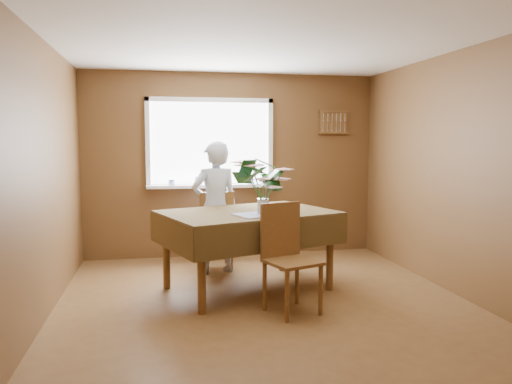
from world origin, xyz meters
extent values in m
plane|color=brown|center=(0.00, 0.00, 0.00)|extent=(4.50, 4.50, 0.00)
plane|color=white|center=(0.00, 0.00, 2.50)|extent=(4.50, 4.50, 0.00)
plane|color=brown|center=(0.00, 2.25, 1.25)|extent=(4.00, 0.00, 4.00)
plane|color=brown|center=(0.00, -2.25, 1.25)|extent=(4.00, 0.00, 4.00)
plane|color=brown|center=(-2.00, 0.00, 1.25)|extent=(0.00, 4.50, 4.50)
plane|color=brown|center=(2.00, 0.00, 1.25)|extent=(0.00, 4.50, 4.50)
cube|color=white|center=(-0.30, 2.23, 1.55)|extent=(1.60, 0.01, 1.10)
cube|color=white|center=(-0.30, 2.22, 2.13)|extent=(1.72, 0.06, 0.06)
cube|color=white|center=(-0.30, 2.22, 0.97)|extent=(1.72, 0.06, 0.06)
cube|color=white|center=(-1.13, 2.22, 1.55)|extent=(0.06, 0.06, 1.22)
cube|color=white|center=(0.53, 2.22, 1.55)|extent=(0.06, 0.06, 1.22)
cube|color=white|center=(-0.30, 2.15, 0.98)|extent=(1.72, 0.20, 0.04)
cylinder|color=white|center=(-0.83, 2.13, 1.04)|extent=(0.09, 0.09, 0.08)
cylinder|color=white|center=(-0.48, 2.13, 1.06)|extent=(0.11, 0.11, 0.12)
cylinder|color=white|center=(-0.12, 2.13, 1.05)|extent=(0.12, 0.12, 0.09)
cylinder|color=white|center=(0.23, 2.13, 1.06)|extent=(0.10, 0.10, 0.13)
cube|color=brown|center=(1.45, 2.23, 1.85)|extent=(0.40, 0.03, 0.30)
cube|color=brown|center=(1.45, 2.21, 2.00)|extent=(0.44, 0.04, 0.03)
cube|color=brown|center=(1.45, 2.21, 1.70)|extent=(0.44, 0.04, 0.03)
cylinder|color=brown|center=(-0.63, -0.08, 0.39)|extent=(0.08, 0.08, 0.79)
cylinder|color=brown|center=(0.77, 0.40, 0.39)|extent=(0.08, 0.08, 0.79)
cylinder|color=brown|center=(-0.93, 0.79, 0.39)|extent=(0.08, 0.08, 0.79)
cylinder|color=brown|center=(0.47, 1.27, 0.39)|extent=(0.08, 0.08, 0.79)
cube|color=brown|center=(-0.08, 0.59, 0.81)|extent=(1.93, 1.58, 0.04)
cube|color=#3C2D16|center=(-0.08, 0.59, 0.83)|extent=(2.01, 1.67, 0.01)
cube|color=#3C2D16|center=(0.11, 0.04, 0.67)|extent=(1.63, 0.57, 0.31)
cube|color=#3C2D16|center=(-0.27, 1.15, 0.67)|extent=(1.63, 0.57, 0.31)
cube|color=#3C2D16|center=(-0.90, 0.31, 0.67)|extent=(0.39, 1.11, 0.31)
cube|color=#3C2D16|center=(0.73, 0.88, 0.67)|extent=(0.39, 1.11, 0.31)
cube|color=#5190E7|center=(0.01, 0.33, 0.84)|extent=(0.59, 0.51, 0.01)
cylinder|color=brown|center=(-0.16, 1.74, 0.22)|extent=(0.04, 0.04, 0.45)
cylinder|color=brown|center=(-0.51, 1.73, 0.22)|extent=(0.04, 0.04, 0.45)
cylinder|color=brown|center=(-0.14, 1.38, 0.22)|extent=(0.04, 0.04, 0.45)
cylinder|color=brown|center=(-0.50, 1.37, 0.22)|extent=(0.04, 0.04, 0.45)
cube|color=brown|center=(-0.33, 1.56, 0.46)|extent=(0.43, 0.43, 0.03)
cube|color=brown|center=(-0.32, 1.36, 0.72)|extent=(0.42, 0.05, 0.50)
cylinder|color=brown|center=(0.08, -0.45, 0.23)|extent=(0.04, 0.04, 0.46)
cylinder|color=brown|center=(0.43, -0.33, 0.23)|extent=(0.04, 0.04, 0.46)
cylinder|color=brown|center=(-0.05, -0.10, 0.23)|extent=(0.04, 0.04, 0.46)
cylinder|color=brown|center=(0.30, 0.02, 0.23)|extent=(0.04, 0.04, 0.46)
cube|color=brown|center=(0.19, -0.21, 0.48)|extent=(0.55, 0.55, 0.03)
cube|color=brown|center=(0.12, -0.03, 0.75)|extent=(0.42, 0.17, 0.51)
imported|color=white|center=(-0.34, 1.35, 0.79)|extent=(0.65, 0.50, 1.58)
cylinder|color=white|center=(0.04, 0.39, 0.92)|extent=(0.12, 0.12, 0.16)
cylinder|color=#33662D|center=(0.04, 0.39, 1.04)|extent=(0.07, 0.07, 0.11)
cylinder|color=white|center=(0.36, 0.91, 0.85)|extent=(0.23, 0.23, 0.01)
cube|color=silver|center=(0.21, 0.40, 0.85)|extent=(0.09, 0.24, 0.00)
camera|label=1|loc=(-1.00, -4.54, 1.58)|focal=35.00mm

